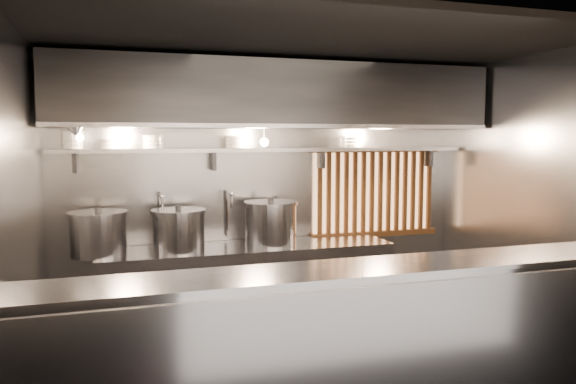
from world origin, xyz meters
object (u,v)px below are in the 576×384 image
stock_pot_left (98,233)px  stock_pot_mid (179,230)px  heat_lamp (76,131)px  pendant_bulb (264,142)px  stock_pot_right (271,223)px

stock_pot_left → stock_pot_mid: (0.75, -0.03, -0.00)m
heat_lamp → stock_pot_mid: (0.90, 0.24, -0.96)m
stock_pot_left → heat_lamp: bearing=-118.9°
heat_lamp → pendant_bulb: 1.83m
stock_pot_mid → stock_pot_right: stock_pot_right is taller
stock_pot_left → stock_pot_mid: bearing=-2.4°
stock_pot_left → stock_pot_mid: size_ratio=0.98×
pendant_bulb → stock_pot_right: (0.05, -0.07, -0.83)m
heat_lamp → stock_pot_mid: size_ratio=0.50×
pendant_bulb → stock_pot_right: size_ratio=0.25×
stock_pot_right → stock_pot_left: bearing=-179.6°
heat_lamp → pendant_bulb: bearing=11.0°
stock_pot_mid → stock_pot_right: 0.95m
pendant_bulb → stock_pot_left: (-1.65, -0.08, -0.85)m
stock_pot_left → stock_pot_right: (1.70, 0.01, 0.02)m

